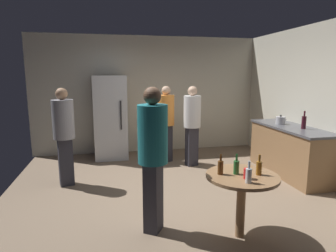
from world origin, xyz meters
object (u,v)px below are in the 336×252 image
Objects in this scene: beer_bottle_green at (236,167)px; person_in_gray_shirt at (64,130)px; person_in_white_shirt at (192,120)px; person_in_teal_shirt at (153,149)px; beer_bottle_amber at (259,167)px; plastic_cup_red at (247,174)px; beer_bottle_clear at (249,175)px; person_in_orange_shirt at (166,118)px; foreground_table at (242,184)px; kettle at (281,120)px; beer_bottle_brown at (221,167)px; wine_bottle_on_counter at (304,122)px; refrigerator at (111,117)px.

person_in_gray_shirt is at bearing 136.11° from beer_bottle_green.
person_in_gray_shirt is (-2.08, 2.00, 0.12)m from beer_bottle_green.
person_in_teal_shirt is (-1.15, -2.30, 0.06)m from person_in_white_shirt.
beer_bottle_amber is 2.09× the size of plastic_cup_red.
beer_bottle_green is 0.14× the size of person_in_gray_shirt.
person_in_orange_shirt is (-0.20, 3.23, 0.11)m from beer_bottle_clear.
foreground_table is at bearing -22.29° from person_in_orange_shirt.
person_in_orange_shirt reaches higher than plastic_cup_red.
beer_bottle_amber is 3.11m from person_in_gray_shirt.
kettle is 0.30× the size of foreground_table.
beer_bottle_brown is 0.35m from beer_bottle_clear.
wine_bottle_on_counter is 3.05m from person_in_teal_shirt.
beer_bottle_amber reaches higher than foreground_table.
refrigerator reaches higher than person_in_white_shirt.
foreground_table is at bearing 88.63° from plastic_cup_red.
beer_bottle_clear is at bearing -138.75° from beer_bottle_amber.
person_in_teal_shirt is (0.43, -3.22, 0.09)m from refrigerator.
plastic_cup_red is 2.76m from person_in_white_shirt.
beer_bottle_green is 0.14× the size of person_in_white_shirt.
person_in_white_shirt is (0.26, 2.86, 0.11)m from beer_bottle_clear.
refrigerator reaches higher than person_in_teal_shirt.
foreground_table is 0.20m from beer_bottle_green.
refrigerator reaches higher than beer_bottle_clear.
beer_bottle_green is (-1.93, -1.46, -0.20)m from wine_bottle_on_counter.
person_in_orange_shirt is 0.99× the size of person_in_gray_shirt.
beer_bottle_brown is 0.18m from beer_bottle_green.
beer_bottle_clear is (-1.92, -1.73, -0.20)m from wine_bottle_on_counter.
foreground_table is 2.66m from person_in_white_shirt.
foreground_table is (-1.87, -1.50, -0.39)m from wine_bottle_on_counter.
person_in_gray_shirt is (-1.19, 1.71, -0.05)m from person_in_teal_shirt.
person_in_gray_shirt is (-3.90, 0.02, -0.03)m from kettle.
beer_bottle_clear is (1.32, -3.78, -0.08)m from refrigerator.
refrigerator is 5.81× the size of wine_bottle_on_counter.
kettle is 2.69m from beer_bottle_green.
beer_bottle_amber is 0.25m from beer_bottle_green.
beer_bottle_brown is at bearing 165.80° from beer_bottle_amber.
beer_bottle_brown is 0.14× the size of person_in_gray_shirt.
person_in_teal_shirt is 2.76m from person_in_orange_shirt.
refrigerator is at bearing 108.17° from beer_bottle_brown.
kettle is 1.06× the size of beer_bottle_amber.
kettle is 1.06× the size of beer_bottle_green.
person_in_orange_shirt is (-0.24, 3.00, 0.30)m from foreground_table.
foreground_table is (-1.77, -2.02, -0.34)m from kettle.
beer_bottle_amber is at bearing 41.25° from beer_bottle_clear.
person_in_gray_shirt is (-2.31, 2.07, 0.12)m from beer_bottle_amber.
person_in_orange_shirt is (-0.19, 2.96, 0.11)m from beer_bottle_green.
plastic_cup_red is 0.07× the size of person_in_white_shirt.
plastic_cup_red is 0.07× the size of person_in_orange_shirt.
refrigerator is at bearing 110.55° from beer_bottle_green.
foreground_table is 0.50× the size of person_in_white_shirt.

